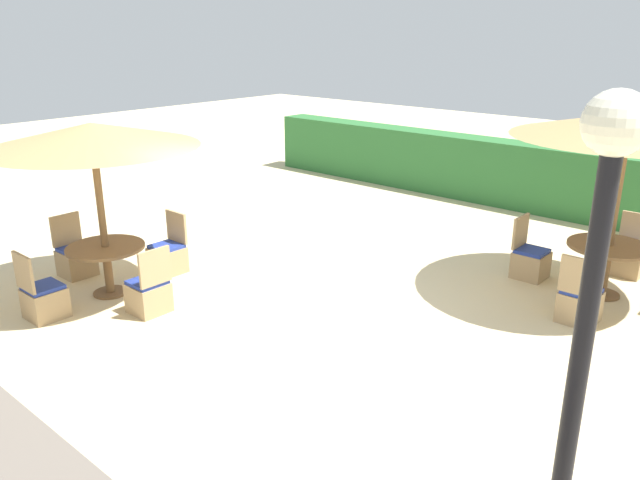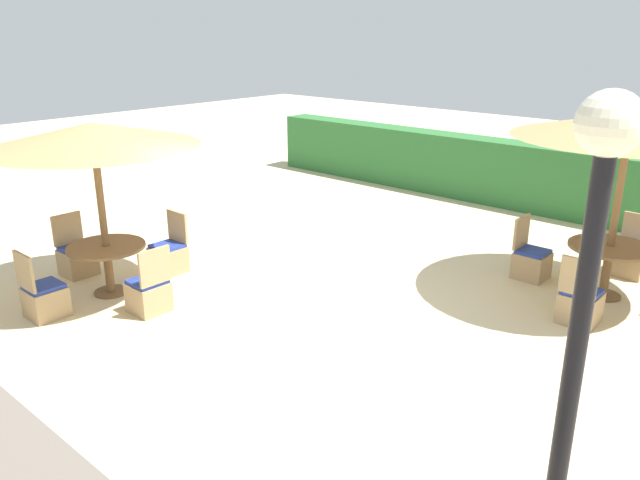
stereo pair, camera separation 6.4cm
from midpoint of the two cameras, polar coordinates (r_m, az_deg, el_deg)
The scene contains 14 objects.
ground_plane at distance 8.29m, azimuth -2.98°, elevation -6.92°, with size 40.00×40.00×0.00m, color beige.
hedge_row at distance 13.63m, azimuth 17.76°, elevation 5.61°, with size 13.00×0.70×1.35m, color #2D6B33.
lamp_post at distance 3.80m, azimuth 23.37°, elevation -2.10°, with size 0.36×0.36×3.32m.
parasol_back_right at distance 9.11m, azimuth 26.19°, elevation 9.37°, with size 2.98×2.98×2.56m.
round_table_back_right at distance 9.52m, azimuth 24.64°, elevation -1.28°, with size 1.11×1.11×0.76m.
patio_chair_back_right_south at distance 8.66m, azimuth 22.43°, elevation -5.35°, with size 0.46×0.46×0.93m.
patio_chair_back_right_west at distance 9.91m, azimuth 18.45°, elevation -1.82°, with size 0.46×0.46×0.93m.
patio_chair_back_right_north at distance 10.61m, azimuth 26.20°, elevation -1.46°, with size 0.46×0.46×0.93m.
parasol_front_left at distance 8.81m, azimuth -20.32°, elevation 8.94°, with size 2.80×2.80×2.42m.
round_table_front_left at distance 9.23m, azimuth -19.13°, elevation -1.42°, with size 1.07×1.07×0.72m.
patio_chair_front_left_south at distance 8.89m, azimuth -24.15°, elevation -4.95°, with size 0.46×0.46×0.93m.
patio_chair_front_left_west at distance 10.20m, azimuth -21.60°, elevation -1.60°, with size 0.46×0.46×0.93m.
patio_chair_front_left_east at distance 8.58m, azimuth -15.57°, elevation -4.76°, with size 0.46×0.46×0.93m.
patio_chair_front_left_north at distance 9.88m, azimuth -13.89°, elevation -1.43°, with size 0.46×0.46×0.93m.
Camera 1 is at (5.20, -5.33, 3.62)m, focal length 35.00 mm.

